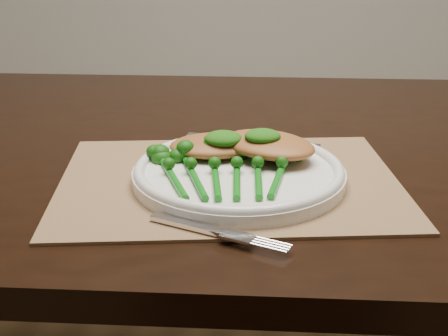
{
  "coord_description": "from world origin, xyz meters",
  "views": [
    {
      "loc": [
        0.01,
        -0.85,
        1.09
      ],
      "look_at": [
        -0.03,
        -0.08,
        0.78
      ],
      "focal_mm": 50.0,
      "sensor_mm": 36.0,
      "label": 1
    }
  ],
  "objects_px": {
    "dinner_plate": "(239,172)",
    "broccolini_bundle": "(226,176)",
    "dining_table": "(263,331)",
    "chicken_fillet_left": "(215,145)",
    "placemat": "(229,181)"
  },
  "relations": [
    {
      "from": "placemat",
      "to": "dinner_plate",
      "type": "xyz_separation_m",
      "value": [
        0.01,
        -0.0,
        0.02
      ]
    },
    {
      "from": "dinner_plate",
      "to": "broccolini_bundle",
      "type": "bearing_deg",
      "value": -114.89
    },
    {
      "from": "chicken_fillet_left",
      "to": "dinner_plate",
      "type": "bearing_deg",
      "value": -67.27
    },
    {
      "from": "placemat",
      "to": "dinner_plate",
      "type": "bearing_deg",
      "value": -23.33
    },
    {
      "from": "dinner_plate",
      "to": "chicken_fillet_left",
      "type": "bearing_deg",
      "value": 121.2
    },
    {
      "from": "placemat",
      "to": "dinner_plate",
      "type": "distance_m",
      "value": 0.02
    },
    {
      "from": "placemat",
      "to": "dinner_plate",
      "type": "relative_size",
      "value": 1.6
    },
    {
      "from": "dining_table",
      "to": "placemat",
      "type": "xyz_separation_m",
      "value": [
        -0.06,
        -0.17,
        0.37
      ]
    },
    {
      "from": "dinner_plate",
      "to": "broccolini_bundle",
      "type": "xyz_separation_m",
      "value": [
        -0.02,
        -0.03,
        0.01
      ]
    },
    {
      "from": "dinner_plate",
      "to": "dining_table",
      "type": "bearing_deg",
      "value": 76.17
    },
    {
      "from": "dining_table",
      "to": "dinner_plate",
      "type": "height_order",
      "value": "dinner_plate"
    },
    {
      "from": "dining_table",
      "to": "placemat",
      "type": "height_order",
      "value": "placemat"
    },
    {
      "from": "dining_table",
      "to": "broccolini_bundle",
      "type": "relative_size",
      "value": 8.22
    },
    {
      "from": "dining_table",
      "to": "dinner_plate",
      "type": "bearing_deg",
      "value": -102.93
    },
    {
      "from": "placemat",
      "to": "dining_table",
      "type": "bearing_deg",
      "value": 66.31
    }
  ]
}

